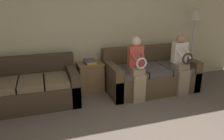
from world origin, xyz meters
TOP-DOWN VIEW (x-y plane):
  - wall_back at (0.00, 2.88)m, footprint 6.83×0.06m
  - couch_main at (0.84, 2.33)m, footprint 1.88×0.99m
  - couch_side at (-1.55, 2.37)m, footprint 1.65×0.93m
  - child_left_seated at (0.36, 1.92)m, footprint 0.29×0.38m
  - child_right_seated at (1.32, 1.91)m, footprint 0.30×0.38m
  - side_shelf at (-0.38, 2.62)m, footprint 0.52×0.42m
  - book_stack at (-0.38, 2.61)m, footprint 0.24×0.25m
  - floor_lamp at (2.03, 2.53)m, footprint 0.31×0.31m

SIDE VIEW (x-z plane):
  - couch_side at x=-1.55m, z-range -0.12..0.72m
  - side_shelf at x=-0.38m, z-range 0.01..0.62m
  - couch_main at x=0.84m, z-range -0.12..0.75m
  - book_stack at x=-0.38m, z-range 0.61..0.69m
  - child_right_seated at x=1.32m, z-range 0.06..1.29m
  - child_left_seated at x=0.36m, z-range 0.07..1.29m
  - wall_back at x=0.00m, z-range 0.00..2.55m
  - floor_lamp at x=2.03m, z-range 0.57..2.23m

